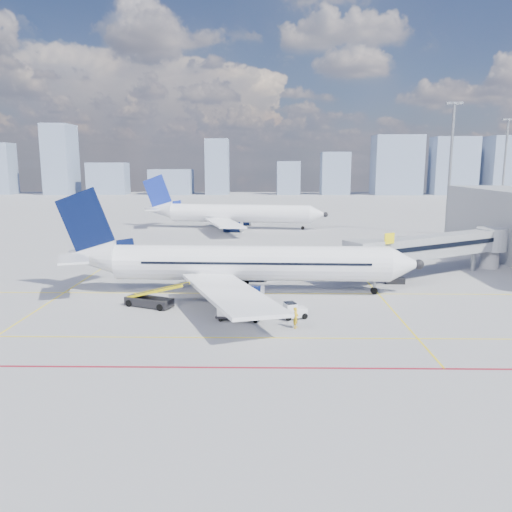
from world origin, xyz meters
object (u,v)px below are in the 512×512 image
(main_aircraft, at_px, (236,263))
(baggage_tug, at_px, (293,311))
(cargo_dolly, at_px, (239,307))
(belt_loader, at_px, (151,300))
(second_aircraft, at_px, (232,214))
(ramp_worker, at_px, (296,318))

(main_aircraft, distance_m, baggage_tug, 11.05)
(cargo_dolly, distance_m, belt_loader, 9.72)
(main_aircraft, distance_m, belt_loader, 10.15)
(main_aircraft, xyz_separation_m, baggage_tug, (5.64, -9.17, -2.50))
(second_aircraft, xyz_separation_m, baggage_tug, (9.53, -64.59, -2.50))
(baggage_tug, bearing_deg, ramp_worker, -107.56)
(main_aircraft, height_order, cargo_dolly, main_aircraft)
(baggage_tug, xyz_separation_m, belt_loader, (-13.68, 3.51, -0.00))
(baggage_tug, relative_size, ramp_worker, 1.37)
(belt_loader, bearing_deg, main_aircraft, 58.26)
(baggage_tug, bearing_deg, belt_loader, 146.03)
(cargo_dolly, relative_size, belt_loader, 0.62)
(main_aircraft, bearing_deg, belt_loader, -143.11)
(main_aircraft, distance_m, cargo_dolly, 9.87)
(baggage_tug, xyz_separation_m, ramp_worker, (0.09, -2.65, 0.17))
(main_aircraft, bearing_deg, ramp_worker, -62.37)
(main_aircraft, xyz_separation_m, second_aircraft, (-3.89, 55.41, -0.00))
(belt_loader, bearing_deg, baggage_tug, 8.74)
(second_aircraft, distance_m, belt_loader, 61.27)
(ramp_worker, bearing_deg, second_aircraft, 28.86)
(cargo_dolly, bearing_deg, belt_loader, 163.57)
(main_aircraft, relative_size, cargo_dolly, 9.33)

